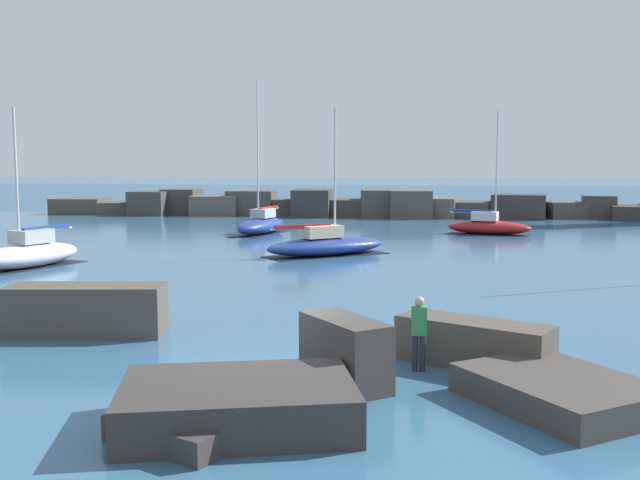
# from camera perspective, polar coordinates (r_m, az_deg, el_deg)

# --- Properties ---
(ground_plane) EXTENTS (600.00, 600.00, 0.00)m
(ground_plane) POSITION_cam_1_polar(r_m,az_deg,el_deg) (16.84, -4.11, -10.60)
(ground_plane) COLOR #336084
(open_sea_beyond) EXTENTS (400.00, 116.00, 0.01)m
(open_sea_beyond) POSITION_cam_1_polar(r_m,az_deg,el_deg) (128.67, 6.91, 3.72)
(open_sea_beyond) COLOR #235175
(open_sea_beyond) RESTS_ON ground
(breakwater_jetty) EXTENTS (68.43, 7.19, 2.57)m
(breakwater_jetty) POSITION_cam_1_polar(r_m,az_deg,el_deg) (68.62, 5.38, 2.71)
(breakwater_jetty) COLOR #4C443D
(breakwater_jetty) RESTS_ON ground
(foreground_rocks) EXTENTS (16.68, 9.39, 1.49)m
(foreground_rocks) POSITION_cam_1_polar(r_m,az_deg,el_deg) (16.06, -3.26, -9.53)
(foreground_rocks) COLOR #4C443D
(foreground_rocks) RESTS_ON ground
(sailboat_moored_0) EXTENTS (3.80, 6.37, 7.53)m
(sailboat_moored_0) POSITION_cam_1_polar(r_m,az_deg,el_deg) (36.58, -22.33, -1.01)
(sailboat_moored_0) COLOR silver
(sailboat_moored_0) RESTS_ON ground
(sailboat_moored_1) EXTENTS (7.07, 6.44, 7.95)m
(sailboat_moored_1) POSITION_cam_1_polar(r_m,az_deg,el_deg) (38.51, 0.46, -0.36)
(sailboat_moored_1) COLOR navy
(sailboat_moored_1) RESTS_ON ground
(sailboat_moored_2) EXTENTS (3.33, 6.94, 10.82)m
(sailboat_moored_2) POSITION_cam_1_polar(r_m,az_deg,el_deg) (51.04, -4.71, 1.26)
(sailboat_moored_2) COLOR navy
(sailboat_moored_2) RESTS_ON ground
(sailboat_moored_3) EXTENTS (6.24, 3.55, 8.63)m
(sailboat_moored_3) POSITION_cam_1_polar(r_m,az_deg,el_deg) (51.77, 13.32, 1.10)
(sailboat_moored_3) COLOR maroon
(sailboat_moored_3) RESTS_ON ground
(person_on_rocks) EXTENTS (0.36, 0.23, 1.77)m
(person_on_rocks) POSITION_cam_1_polar(r_m,az_deg,el_deg) (16.89, 7.92, -7.09)
(person_on_rocks) COLOR #282833
(person_on_rocks) RESTS_ON ground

